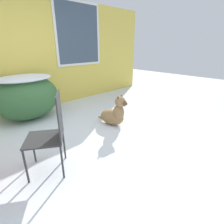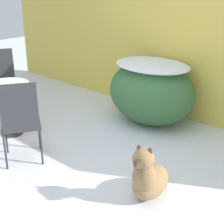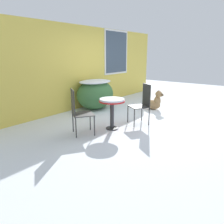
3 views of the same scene
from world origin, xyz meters
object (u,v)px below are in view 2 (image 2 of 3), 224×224
patio_chair_near_table (2,81)px  patio_chair_far_side (21,120)px  patio_table (8,94)px  dog (148,178)px

patio_chair_near_table → patio_chair_far_side: 1.68m
patio_chair_near_table → patio_chair_far_side: same height
patio_table → patio_chair_near_table: (-0.74, 0.35, -0.05)m
patio_chair_far_side → patio_table: bearing=-80.2°
patio_table → dog: size_ratio=1.01×
patio_table → patio_chair_far_side: patio_chair_far_side is taller
patio_chair_near_table → dog: size_ratio=1.40×
dog → patio_chair_far_side: bearing=-175.4°
patio_chair_near_table → patio_table: bearing=-82.2°
patio_table → patio_chair_near_table: bearing=154.2°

